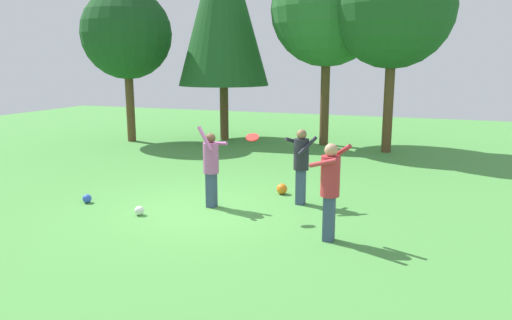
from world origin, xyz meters
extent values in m
plane|color=#4C9342|center=(0.00, 0.00, 0.00)|extent=(40.00, 40.00, 0.00)
cube|color=#38476B|center=(0.05, 0.21, 0.38)|extent=(0.19, 0.22, 0.77)
cylinder|color=#A85693|center=(0.05, 0.21, 1.10)|extent=(0.34, 0.34, 0.67)
sphere|color=brown|center=(0.05, 0.21, 1.54)|extent=(0.22, 0.22, 0.22)
cylinder|color=#A85693|center=(0.09, 0.41, 1.39)|extent=(0.58, 0.18, 0.12)
cylinder|color=#A85693|center=(0.01, 0.01, 1.56)|extent=(0.38, 0.15, 0.52)
cube|color=#38476B|center=(2.91, -0.91, 0.41)|extent=(0.19, 0.22, 0.83)
cylinder|color=#B72D38|center=(2.91, -0.91, 1.18)|extent=(0.34, 0.34, 0.72)
sphere|color=tan|center=(2.91, -0.91, 1.65)|extent=(0.23, 0.23, 0.23)
cylinder|color=#B72D38|center=(2.81, -1.09, 1.45)|extent=(0.58, 0.35, 0.26)
cylinder|color=#B72D38|center=(3.00, -0.73, 1.56)|extent=(0.53, 0.32, 0.40)
cube|color=#38476B|center=(1.83, 1.10, 0.40)|extent=(0.19, 0.22, 0.80)
cylinder|color=#23232D|center=(1.83, 1.10, 1.14)|extent=(0.34, 0.34, 0.69)
sphere|color=#8C6647|center=(1.83, 1.10, 1.59)|extent=(0.22, 0.22, 0.22)
cylinder|color=#23232D|center=(2.00, 0.99, 1.36)|extent=(0.37, 0.48, 0.40)
cylinder|color=#23232D|center=(1.67, 1.22, 1.40)|extent=(0.40, 0.53, 0.25)
cylinder|color=red|center=(1.09, 0.02, 1.64)|extent=(0.31, 0.30, 0.14)
sphere|color=blue|center=(-2.73, -0.52, 0.10)|extent=(0.20, 0.20, 0.20)
sphere|color=white|center=(-1.11, -0.87, 0.10)|extent=(0.20, 0.20, 0.20)
sphere|color=orange|center=(1.19, 1.74, 0.13)|extent=(0.26, 0.26, 0.26)
cylinder|color=brown|center=(-6.94, 7.29, 1.59)|extent=(0.33, 0.33, 3.18)
sphere|color=#19471E|center=(-6.94, 7.29, 4.23)|extent=(3.50, 3.50, 3.50)
cylinder|color=brown|center=(2.98, 8.41, 1.86)|extent=(0.34, 0.34, 3.73)
sphere|color=#1E5123|center=(2.98, 8.41, 4.96)|extent=(4.10, 4.10, 4.10)
cylinder|color=brown|center=(-3.58, 8.98, 2.02)|extent=(0.34, 0.34, 4.04)
cone|color=#1E5123|center=(-3.58, 8.98, 5.45)|extent=(3.64, 3.64, 6.46)
cylinder|color=brown|center=(0.55, 9.16, 1.90)|extent=(0.34, 0.34, 3.80)
sphere|color=#28662D|center=(0.55, 9.16, 5.06)|extent=(4.18, 4.18, 4.18)
camera|label=1|loc=(4.56, -9.03, 3.14)|focal=33.76mm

